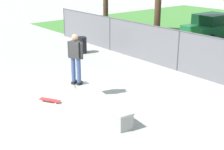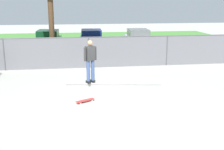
{
  "view_description": "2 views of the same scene",
  "coord_description": "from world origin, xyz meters",
  "px_view_note": "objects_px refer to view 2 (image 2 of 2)",
  "views": [
    {
      "loc": [
        8.75,
        -5.2,
        4.57
      ],
      "look_at": [
        1.18,
        1.03,
        1.17
      ],
      "focal_mm": 50.85,
      "sensor_mm": 36.0,
      "label": 1
    },
    {
      "loc": [
        -1.11,
        -11.52,
        3.94
      ],
      "look_at": [
        0.64,
        0.54,
        0.85
      ],
      "focal_mm": 47.1,
      "sensor_mm": 36.0,
      "label": 2
    }
  ],
  "objects_px": {
    "concrete_ledge": "(113,87)",
    "car_blue": "(91,40)",
    "skateboard": "(85,100)",
    "skateboarder": "(90,60)",
    "car_green": "(48,40)",
    "car_silver": "(138,39)"
  },
  "relations": [
    {
      "from": "concrete_ledge",
      "to": "car_blue",
      "type": "xyz_separation_m",
      "value": [
        -0.03,
        12.02,
        0.57
      ]
    },
    {
      "from": "skateboard",
      "to": "car_blue",
      "type": "bearing_deg",
      "value": 84.47
    },
    {
      "from": "car_blue",
      "to": "car_silver",
      "type": "height_order",
      "value": "same"
    },
    {
      "from": "skateboard",
      "to": "car_blue",
      "type": "height_order",
      "value": "car_blue"
    },
    {
      "from": "concrete_ledge",
      "to": "skateboard",
      "type": "distance_m",
      "value": 1.63
    },
    {
      "from": "skateboarder",
      "to": "car_green",
      "type": "height_order",
      "value": "skateboarder"
    },
    {
      "from": "skateboard",
      "to": "car_blue",
      "type": "relative_size",
      "value": 0.19
    },
    {
      "from": "concrete_ledge",
      "to": "car_blue",
      "type": "relative_size",
      "value": 0.96
    },
    {
      "from": "car_blue",
      "to": "skateboard",
      "type": "bearing_deg",
      "value": -95.53
    },
    {
      "from": "car_blue",
      "to": "car_silver",
      "type": "bearing_deg",
      "value": -2.28
    },
    {
      "from": "concrete_ledge",
      "to": "skateboarder",
      "type": "relative_size",
      "value": 2.27
    },
    {
      "from": "concrete_ledge",
      "to": "car_silver",
      "type": "distance_m",
      "value": 12.49
    },
    {
      "from": "skateboard",
      "to": "car_blue",
      "type": "distance_m",
      "value": 13.09
    },
    {
      "from": "car_silver",
      "to": "concrete_ledge",
      "type": "bearing_deg",
      "value": -107.99
    },
    {
      "from": "car_silver",
      "to": "car_green",
      "type": "bearing_deg",
      "value": 178.63
    },
    {
      "from": "car_green",
      "to": "car_silver",
      "type": "xyz_separation_m",
      "value": [
        7.37,
        -0.18,
        0.0
      ]
    },
    {
      "from": "skateboard",
      "to": "car_silver",
      "type": "height_order",
      "value": "car_silver"
    },
    {
      "from": "skateboard",
      "to": "car_green",
      "type": "bearing_deg",
      "value": 99.69
    },
    {
      "from": "skateboarder",
      "to": "skateboard",
      "type": "height_order",
      "value": "skateboarder"
    },
    {
      "from": "skateboarder",
      "to": "skateboard",
      "type": "distance_m",
      "value": 1.77
    },
    {
      "from": "concrete_ledge",
      "to": "car_green",
      "type": "relative_size",
      "value": 0.96
    },
    {
      "from": "skateboarder",
      "to": "skateboard",
      "type": "relative_size",
      "value": 2.29
    }
  ]
}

